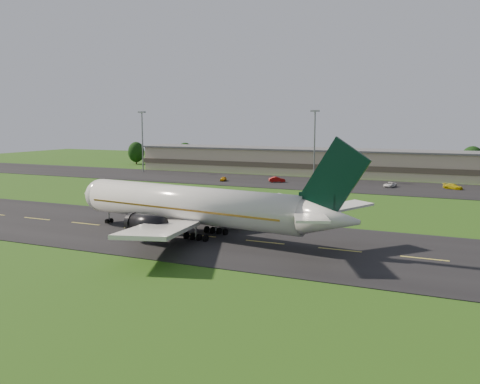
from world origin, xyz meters
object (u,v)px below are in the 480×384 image
at_px(light_mast_centre, 315,137).
at_px(service_vehicle_a, 223,179).
at_px(service_vehicle_d, 453,186).
at_px(service_vehicle_c, 390,185).
at_px(airliner, 195,206).
at_px(terminal, 333,163).
at_px(light_mast_west, 142,134).
at_px(service_vehicle_b, 277,180).

height_order(light_mast_centre, service_vehicle_a, light_mast_centre).
bearing_deg(service_vehicle_d, service_vehicle_c, 120.11).
relative_size(airliner, terminal, 0.35).
height_order(terminal, light_mast_centre, light_mast_centre).
relative_size(light_mast_west, service_vehicle_c, 4.40).
distance_m(light_mast_west, service_vehicle_a, 41.17).
xyz_separation_m(terminal, service_vehicle_b, (-9.22, -25.94, -3.13)).
distance_m(airliner, service_vehicle_a, 72.67).
height_order(light_mast_centre, service_vehicle_c, light_mast_centre).
height_order(terminal, light_mast_west, light_mast_west).
distance_m(service_vehicle_a, service_vehicle_b, 15.56).
height_order(light_mast_west, light_mast_centre, same).
bearing_deg(service_vehicle_c, light_mast_west, -172.07).
distance_m(airliner, light_mast_centre, 80.70).
distance_m(light_mast_centre, service_vehicle_c, 27.05).
bearing_deg(service_vehicle_c, airliner, -90.36).
height_order(light_mast_west, service_vehicle_b, light_mast_west).
relative_size(light_mast_west, service_vehicle_d, 4.19).
bearing_deg(service_vehicle_a, service_vehicle_b, -0.75).
height_order(light_mast_centre, service_vehicle_b, light_mast_centre).
height_order(airliner, service_vehicle_c, airliner).
distance_m(light_mast_centre, service_vehicle_a, 29.16).
distance_m(airliner, service_vehicle_c, 74.56).
bearing_deg(airliner, service_vehicle_d, 73.72).
distance_m(airliner, light_mast_west, 103.76).
height_order(terminal, service_vehicle_b, terminal).
xyz_separation_m(airliner, terminal, (-4.05, 96.29, -0.67)).
bearing_deg(light_mast_centre, light_mast_west, 180.00).
xyz_separation_m(airliner, service_vehicle_c, (17.53, 72.37, -3.92)).
relative_size(service_vehicle_b, service_vehicle_c, 0.99).
bearing_deg(light_mast_west, light_mast_centre, 0.00).
relative_size(terminal, service_vehicle_b, 31.56).
height_order(light_mast_centre, service_vehicle_d, light_mast_centre).
xyz_separation_m(light_mast_centre, service_vehicle_b, (-7.82, -9.75, -11.88)).
relative_size(light_mast_centre, service_vehicle_a, 5.79).
distance_m(airliner, service_vehicle_b, 71.70).
xyz_separation_m(light_mast_west, service_vehicle_d, (98.25, -5.30, -11.93)).
relative_size(service_vehicle_c, service_vehicle_d, 0.95).
height_order(service_vehicle_a, service_vehicle_b, service_vehicle_b).
relative_size(light_mast_west, light_mast_centre, 1.00).
distance_m(service_vehicle_b, service_vehicle_c, 30.87).
height_order(terminal, service_vehicle_d, terminal).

